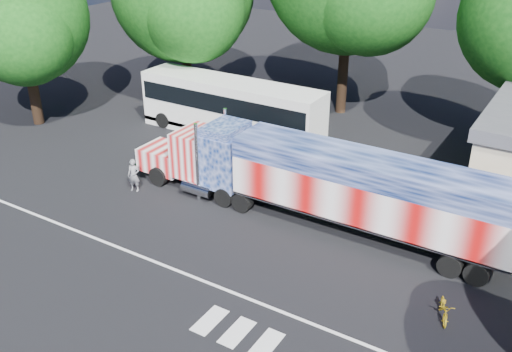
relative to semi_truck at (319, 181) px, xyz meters
The scene contains 7 objects.
ground 5.18m from the semi_truck, 129.69° to the right, with size 100.00×100.00×0.00m, color black.
lane_markings 7.81m from the semi_truck, 99.98° to the right, with size 30.00×2.67×0.01m.
semi_truck is the anchor object (origin of this frame).
coach_bus 11.78m from the semi_truck, 143.90° to the left, with size 12.40×2.89×3.61m.
woman 9.88m from the semi_truck, 167.26° to the right, with size 0.65×0.42×1.77m, color slate.
bicycle 8.18m from the semi_truck, 28.26° to the right, with size 0.55×1.57×0.83m, color gold.
tree_w_a 22.40m from the semi_truck, behind, with size 8.90×8.47×11.33m.
Camera 1 is at (12.82, -17.85, 14.04)m, focal length 40.00 mm.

